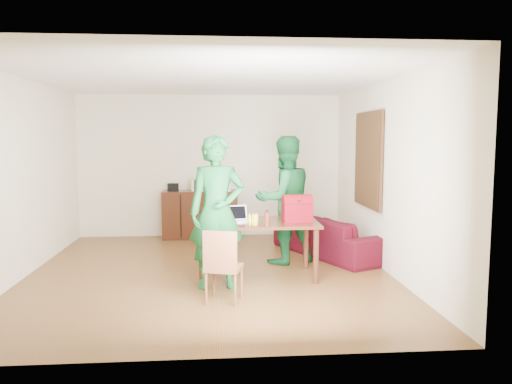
{
  "coord_description": "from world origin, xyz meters",
  "views": [
    {
      "loc": [
        0.1,
        -6.87,
        1.89
      ],
      "look_at": [
        0.65,
        -0.04,
        1.14
      ],
      "focal_mm": 35.0,
      "sensor_mm": 36.0,
      "label": 1
    }
  ],
  "objects": [
    {
      "name": "table",
      "position": [
        0.65,
        -0.24,
        0.67
      ],
      "size": [
        1.64,
        0.94,
        0.77
      ],
      "rotation": [
        0.0,
        0.0,
        -0.01
      ],
      "color": "black",
      "rests_on": "ground"
    },
    {
      "name": "laptop",
      "position": [
        0.41,
        -0.3,
        0.81
      ],
      "size": [
        0.34,
        0.28,
        0.21
      ],
      "rotation": [
        0.0,
        0.0,
        0.24
      ],
      "color": "white",
      "rests_on": "table"
    },
    {
      "name": "sofa",
      "position": [
        1.95,
        0.97,
        0.32
      ],
      "size": [
        1.68,
        2.32,
        0.63
      ],
      "primitive_type": "imported",
      "rotation": [
        0.0,
        0.0,
        2.01
      ],
      "color": "#37070B",
      "rests_on": "ground"
    },
    {
      "name": "chair",
      "position": [
        0.18,
        -1.27,
        0.25
      ],
      "size": [
        0.48,
        0.47,
        0.86
      ],
      "rotation": [
        0.0,
        0.0,
        -0.27
      ],
      "color": "brown",
      "rests_on": "ground"
    },
    {
      "name": "person_near",
      "position": [
        0.11,
        -0.67,
        0.96
      ],
      "size": [
        0.73,
        0.51,
        1.92
      ],
      "primitive_type": "imported",
      "rotation": [
        0.0,
        0.0,
        0.07
      ],
      "color": "#145D29",
      "rests_on": "ground"
    },
    {
      "name": "bottle",
      "position": [
        0.75,
        -0.59,
        0.87
      ],
      "size": [
        0.07,
        0.07,
        0.2
      ],
      "primitive_type": "cylinder",
      "rotation": [
        0.0,
        0.0,
        0.02
      ],
      "color": "#591E14",
      "rests_on": "table"
    },
    {
      "name": "red_bag",
      "position": [
        1.19,
        -0.32,
        0.91
      ],
      "size": [
        0.41,
        0.26,
        0.29
      ],
      "primitive_type": "cube",
      "rotation": [
        0.0,
        0.0,
        0.08
      ],
      "color": "maroon",
      "rests_on": "table"
    },
    {
      "name": "bananas",
      "position": [
        0.57,
        -0.62,
        0.8
      ],
      "size": [
        0.18,
        0.13,
        0.06
      ],
      "primitive_type": null,
      "rotation": [
        0.0,
        0.0,
        -0.16
      ],
      "color": "gold",
      "rests_on": "table"
    },
    {
      "name": "room",
      "position": [
        0.01,
        0.13,
        1.31
      ],
      "size": [
        5.2,
        5.7,
        2.9
      ],
      "color": "#472B11",
      "rests_on": "ground"
    },
    {
      "name": "person_far",
      "position": [
        1.13,
        0.53,
        0.96
      ],
      "size": [
        1.13,
        1.01,
        1.92
      ],
      "primitive_type": "imported",
      "rotation": [
        0.0,
        0.0,
        3.51
      ],
      "color": "#135729",
      "rests_on": "ground"
    }
  ]
}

